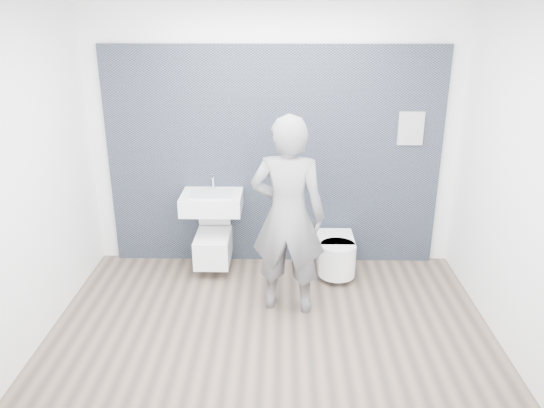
{
  "coord_description": "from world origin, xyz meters",
  "views": [
    {
      "loc": [
        0.09,
        -4.09,
        2.75
      ],
      "look_at": [
        0.0,
        0.6,
        1.0
      ],
      "focal_mm": 35.0,
      "sensor_mm": 36.0,
      "label": 1
    }
  ],
  "objects_px": {
    "washbasin": "(212,202)",
    "toilet_square": "(213,245)",
    "visitor": "(288,216)",
    "toilet_rounded": "(336,254)"
  },
  "relations": [
    {
      "from": "washbasin",
      "to": "toilet_rounded",
      "type": "xyz_separation_m",
      "value": [
        1.34,
        -0.1,
        -0.56
      ]
    },
    {
      "from": "washbasin",
      "to": "toilet_square",
      "type": "distance_m",
      "value": 0.5
    },
    {
      "from": "washbasin",
      "to": "visitor",
      "type": "relative_size",
      "value": 0.34
    },
    {
      "from": "washbasin",
      "to": "toilet_square",
      "type": "xyz_separation_m",
      "value": [
        0.0,
        -0.02,
        -0.5
      ]
    },
    {
      "from": "toilet_square",
      "to": "visitor",
      "type": "xyz_separation_m",
      "value": [
        0.8,
        -0.76,
        0.65
      ]
    },
    {
      "from": "toilet_rounded",
      "to": "visitor",
      "type": "xyz_separation_m",
      "value": [
        -0.53,
        -0.69,
        0.71
      ]
    },
    {
      "from": "washbasin",
      "to": "toilet_rounded",
      "type": "bearing_deg",
      "value": -4.14
    },
    {
      "from": "toilet_square",
      "to": "toilet_rounded",
      "type": "height_order",
      "value": "toilet_square"
    },
    {
      "from": "visitor",
      "to": "toilet_square",
      "type": "bearing_deg",
      "value": -34.39
    },
    {
      "from": "washbasin",
      "to": "toilet_rounded",
      "type": "distance_m",
      "value": 1.45
    }
  ]
}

